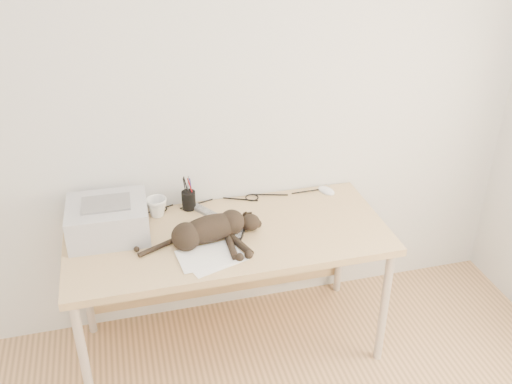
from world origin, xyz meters
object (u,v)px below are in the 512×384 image
object	(u,v)px
pen_cup	(189,200)
mouse	(326,189)
cat	(208,231)
desk	(225,246)
mug	(157,207)
printer	(108,219)

from	to	relation	value
pen_cup	mouse	bearing A→B (deg)	-0.74
cat	mouse	bearing A→B (deg)	12.44
desk	mouse	xyz separation A→B (m)	(0.63, 0.19, 0.15)
pen_cup	mouse	distance (m)	0.78
cat	mug	xyz separation A→B (m)	(-0.21, 0.31, -0.01)
desk	pen_cup	distance (m)	0.32
printer	desk	bearing A→B (deg)	-5.30
printer	mug	bearing A→B (deg)	26.06
printer	cat	distance (m)	0.50
printer	mouse	world-z (taller)	printer
printer	pen_cup	size ratio (longest dim) A/B	2.08
desk	cat	distance (m)	0.26
desk	mug	bearing A→B (deg)	151.86
cat	mouse	distance (m)	0.81
printer	mouse	size ratio (longest dim) A/B	3.42
printer	cat	size ratio (longest dim) A/B	0.62
desk	pen_cup	bearing A→B (deg)	126.71
mug	pen_cup	xyz separation A→B (m)	(0.17, 0.03, 0.00)
mouse	desk	bearing A→B (deg)	173.76
cat	mug	size ratio (longest dim) A/B	5.82
cat	mouse	xyz separation A→B (m)	(0.74, 0.33, -0.04)
pen_cup	desk	bearing A→B (deg)	-53.29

